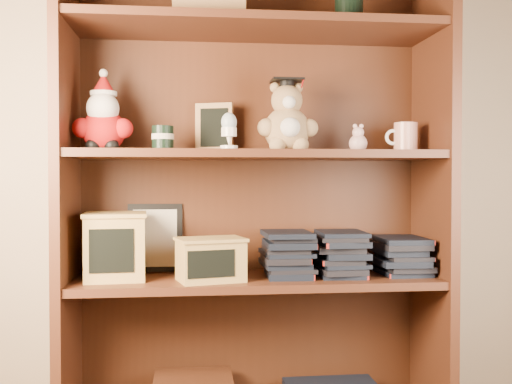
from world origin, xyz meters
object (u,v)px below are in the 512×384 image
Objects in this scene: grad_teddy_bear at (287,123)px; teacher_mug at (405,137)px; bookcase at (254,204)px; treats_box at (115,246)px.

teacher_mug is (0.39, 0.01, -0.04)m from grad_teddy_bear.
teacher_mug is at bearing 1.05° from grad_teddy_bear.
teacher_mug is (0.49, -0.05, 0.22)m from bookcase.
grad_teddy_bear is 2.21× the size of teacher_mug.
bookcase is at bearing 174.12° from teacher_mug.
bookcase reaches higher than grad_teddy_bear.
bookcase reaches higher than treats_box.
teacher_mug is at bearing 0.06° from treats_box.
bookcase reaches higher than teacher_mug.
teacher_mug is 0.99m from treats_box.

